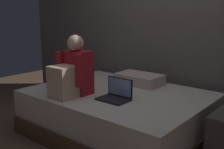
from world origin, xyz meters
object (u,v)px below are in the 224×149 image
object	(u,v)px
person_sitting	(72,73)
pillow	(139,79)
bed	(118,113)
laptop	(116,94)

from	to	relation	value
person_sitting	pillow	size ratio (longest dim) A/B	1.17
bed	pillow	xyz separation A→B (m)	(-0.01, 0.45, 0.33)
bed	laptop	world-z (taller)	laptop
bed	laptop	size ratio (longest dim) A/B	6.25
person_sitting	laptop	distance (m)	0.54
person_sitting	laptop	bearing A→B (deg)	20.07
bed	person_sitting	world-z (taller)	person_sitting
person_sitting	pillow	distance (m)	0.92
bed	laptop	distance (m)	0.42
bed	person_sitting	xyz separation A→B (m)	(-0.31, -0.40, 0.51)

